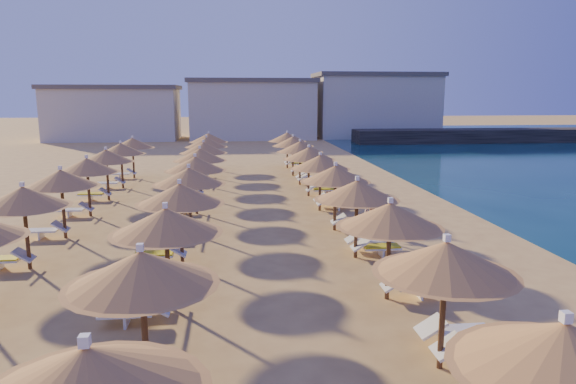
{
  "coord_description": "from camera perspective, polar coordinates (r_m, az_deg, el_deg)",
  "views": [
    {
      "loc": [
        -1.0,
        -17.52,
        5.43
      ],
      "look_at": [
        1.36,
        4.0,
        1.3
      ],
      "focal_mm": 32.0,
      "sensor_mm": 36.0,
      "label": 1
    }
  ],
  "objects": [
    {
      "name": "parasol_row_inland",
      "position": [
        22.82,
        -22.58,
        2.02
      ],
      "size": [
        2.84,
        27.93,
        2.79
      ],
      "color": "brown",
      "rests_on": "ground"
    },
    {
      "name": "parasol_row_east",
      "position": [
        20.53,
        5.29,
        1.91
      ],
      "size": [
        2.84,
        38.68,
        2.79
      ],
      "color": "brown",
      "rests_on": "ground"
    },
    {
      "name": "loungers",
      "position": [
        20.77,
        -7.05,
        -3.46
      ],
      "size": [
        13.58,
        37.32,
        0.66
      ],
      "color": "white",
      "rests_on": "ground"
    },
    {
      "name": "ground",
      "position": [
        18.37,
        -2.87,
        -6.41
      ],
      "size": [
        220.0,
        220.0,
        0.0
      ],
      "primitive_type": "plane",
      "color": "#E1B262",
      "rests_on": "ground"
    },
    {
      "name": "parasol_row_west",
      "position": [
        20.19,
        -10.96,
        1.61
      ],
      "size": [
        2.84,
        38.68,
        2.79
      ],
      "color": "brown",
      "rests_on": "ground"
    },
    {
      "name": "beachgoer_c",
      "position": [
        28.86,
        4.53,
        1.48
      ],
      "size": [
        0.94,
        0.86,
        1.54
      ],
      "primitive_type": "imported",
      "rotation": [
        0.0,
        0.0,
        -0.68
      ],
      "color": "tan",
      "rests_on": "ground"
    },
    {
      "name": "jetty",
      "position": [
        63.45,
        20.86,
        5.87
      ],
      "size": [
        30.02,
        4.12,
        1.5
      ],
      "primitive_type": "cube",
      "rotation": [
        0.0,
        0.0,
        -0.0
      ],
      "color": "black",
      "rests_on": "ground"
    },
    {
      "name": "beachgoer_b",
      "position": [
        20.36,
        9.31,
        -2.39
      ],
      "size": [
        0.84,
        0.96,
        1.67
      ],
      "primitive_type": "imported",
      "rotation": [
        0.0,
        0.0,
        -1.27
      ],
      "color": "tan",
      "rests_on": "ground"
    },
    {
      "name": "hotel_blocks",
      "position": [
        64.91,
        -3.19,
        9.27
      ],
      "size": [
        48.11,
        9.18,
        8.1
      ],
      "color": "beige",
      "rests_on": "ground"
    }
  ]
}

